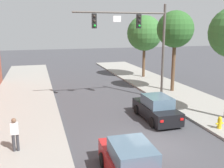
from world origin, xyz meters
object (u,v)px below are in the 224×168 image
at_px(traffic_signal_mast, 139,34).
at_px(car_lead_black, 156,109).
at_px(car_following_red, 131,165).
at_px(pedestrian_sidewalk_left_walker, 15,133).
at_px(fire_hydrant, 220,123).
at_px(street_tree_second, 175,30).
at_px(street_tree_third, 145,33).

distance_m(traffic_signal_mast, car_lead_black, 6.42).
bearing_deg(car_lead_black, car_following_red, -123.41).
height_order(traffic_signal_mast, pedestrian_sidewalk_left_walker, traffic_signal_mast).
relative_size(car_following_red, fire_hydrant, 5.95).
bearing_deg(street_tree_second, car_following_red, -125.15).
distance_m(car_lead_black, fire_hydrant, 3.87).
height_order(car_lead_black, car_following_red, same).
bearing_deg(car_following_red, street_tree_third, 65.62).
height_order(traffic_signal_mast, street_tree_third, traffic_signal_mast).
bearing_deg(pedestrian_sidewalk_left_walker, traffic_signal_mast, 37.29).
height_order(car_lead_black, street_tree_second, street_tree_second).
xyz_separation_m(car_lead_black, fire_hydrant, (2.69, -2.77, -0.22)).
bearing_deg(fire_hydrant, car_following_red, -153.79).
distance_m(street_tree_second, street_tree_third, 7.16).
bearing_deg(street_tree_second, street_tree_third, 88.65).
distance_m(pedestrian_sidewalk_left_walker, street_tree_third, 20.95).
distance_m(car_following_red, street_tree_third, 21.73).
bearing_deg(fire_hydrant, traffic_signal_mast, 107.03).
bearing_deg(car_lead_black, street_tree_third, 70.24).
relative_size(traffic_signal_mast, street_tree_third, 1.06).
xyz_separation_m(traffic_signal_mast, car_following_red, (-4.50, -10.45, -4.66)).
bearing_deg(street_tree_third, car_following_red, -114.38).
bearing_deg(street_tree_second, fire_hydrant, -102.13).
distance_m(pedestrian_sidewalk_left_walker, street_tree_second, 16.29).
bearing_deg(car_following_red, pedestrian_sidewalk_left_walker, 140.64).
bearing_deg(street_tree_third, fire_hydrant, -97.40).
height_order(car_following_red, street_tree_third, street_tree_third).
xyz_separation_m(fire_hydrant, street_tree_second, (1.92, 8.94, 5.17)).
bearing_deg(traffic_signal_mast, pedestrian_sidewalk_left_walker, -142.71).
relative_size(traffic_signal_mast, car_following_red, 1.75).
distance_m(car_lead_black, street_tree_second, 9.16).
distance_m(car_following_red, fire_hydrant, 7.46).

